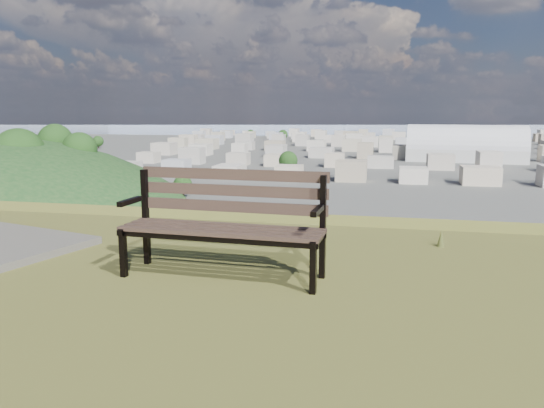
# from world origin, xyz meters

# --- Properties ---
(park_bench) EXTENTS (1.76, 0.64, 0.91)m
(park_bench) POSITION_xyz_m (0.47, 1.80, 25.51)
(park_bench) COLOR #3F2E24
(park_bench) RESTS_ON hilltop_mesa
(grass_tufts) EXTENTS (12.49, 7.38, 0.28)m
(grass_tufts) POSITION_xyz_m (-0.07, -0.12, 25.11)
(grass_tufts) COLOR brown
(grass_tufts) RESTS_ON hilltop_mesa
(arena) EXTENTS (61.49, 30.21, 25.14)m
(arena) POSITION_xyz_m (41.45, 294.10, 5.93)
(arena) COLOR silver
(arena) RESTS_ON ground
(city_blocks) EXTENTS (395.00, 361.00, 7.00)m
(city_blocks) POSITION_xyz_m (0.00, 394.44, 3.50)
(city_blocks) COLOR beige
(city_blocks) RESTS_ON ground
(city_trees) EXTENTS (406.52, 387.20, 9.98)m
(city_trees) POSITION_xyz_m (-26.39, 319.00, 4.83)
(city_trees) COLOR #2F2217
(city_trees) RESTS_ON ground
(bay_water) EXTENTS (2400.00, 700.00, 0.12)m
(bay_water) POSITION_xyz_m (0.00, 900.00, 0.00)
(bay_water) COLOR #8FA0B6
(bay_water) RESTS_ON ground
(far_hills) EXTENTS (2050.00, 340.00, 60.00)m
(far_hills) POSITION_xyz_m (-60.92, 1402.93, 25.47)
(far_hills) COLOR #8793A8
(far_hills) RESTS_ON ground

